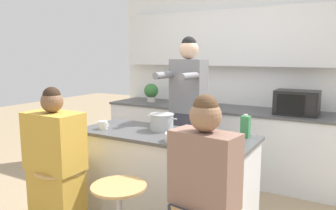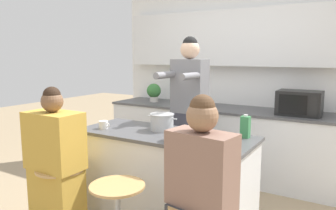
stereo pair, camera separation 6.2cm
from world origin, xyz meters
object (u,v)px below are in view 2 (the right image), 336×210
person_cooking (189,119)px  juice_carton (245,127)px  potted_plant (154,92)px  person_wrapped_blanket (56,170)px  person_seated_near (201,208)px  microwave (299,103)px  bar_stool_leftmost (62,196)px  coffee_cup_near (104,125)px  kitchen_island (164,179)px  cooking_pot (162,122)px  fruit_bowl (175,137)px

person_cooking → juice_carton: person_cooking is taller
potted_plant → person_wrapped_blanket: bearing=-78.1°
person_wrapped_blanket → person_seated_near: bearing=0.3°
juice_carton → microwave: 1.32m
juice_carton → person_cooking: bearing=149.9°
bar_stool_leftmost → microwave: microwave is taller
coffee_cup_near → potted_plant: size_ratio=0.44×
person_seated_near → juice_carton: person_seated_near is taller
coffee_cup_near → kitchen_island: bearing=13.7°
person_seated_near → cooking_pot: 1.13m
kitchen_island → potted_plant: size_ratio=6.07×
juice_carton → potted_plant: size_ratio=0.74×
coffee_cup_near → bar_stool_leftmost: bearing=-97.2°
potted_plant → bar_stool_leftmost: bearing=-77.3°
person_seated_near → cooking_pot: size_ratio=4.30×
kitchen_island → coffee_cup_near: bearing=-166.3°
coffee_cup_near → microwave: microwave is taller
cooking_pot → coffee_cup_near: (-0.52, -0.23, -0.04)m
fruit_bowl → juice_carton: size_ratio=0.91×
bar_stool_leftmost → juice_carton: (1.34, 0.85, 0.61)m
fruit_bowl → coffee_cup_near: coffee_cup_near is taller
person_wrapped_blanket → bar_stool_leftmost: bearing=47.2°
juice_carton → microwave: microwave is taller
person_wrapped_blanket → microwave: person_wrapped_blanket is taller
cooking_pot → juice_carton: 0.77m
person_seated_near → fruit_bowl: 0.72m
kitchen_island → potted_plant: bearing=126.2°
person_cooking → kitchen_island: bearing=-80.6°
person_cooking → juice_carton: (0.77, -0.45, 0.08)m
kitchen_island → potted_plant: (-1.15, 1.57, 0.60)m
bar_stool_leftmost → fruit_bowl: bearing=26.3°
juice_carton → microwave: size_ratio=0.42×
person_seated_near → cooking_pot: (-0.76, 0.75, 0.35)m
person_seated_near → potted_plant: person_seated_near is taller
person_cooking → juice_carton: size_ratio=8.88×
kitchen_island → person_wrapped_blanket: size_ratio=1.23×
fruit_bowl → person_wrapped_blanket: bearing=-153.0°
juice_carton → microwave: (0.22, 1.30, 0.06)m
potted_plant → coffee_cup_near: bearing=-72.1°
microwave → potted_plant: bearing=178.5°
bar_stool_leftmost → coffee_cup_near: (0.06, 0.49, 0.56)m
kitchen_island → person_seated_near: bearing=-44.0°
fruit_bowl → potted_plant: size_ratio=0.68×
bar_stool_leftmost → potted_plant: size_ratio=2.35×
kitchen_island → microwave: (0.90, 1.52, 0.59)m
kitchen_island → juice_carton: juice_carton is taller
person_wrapped_blanket → potted_plant: person_wrapped_blanket is taller
potted_plant → person_seated_near: bearing=-50.6°
potted_plant → juice_carton: bearing=-36.5°
kitchen_island → person_seated_near: (0.68, -0.66, 0.17)m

